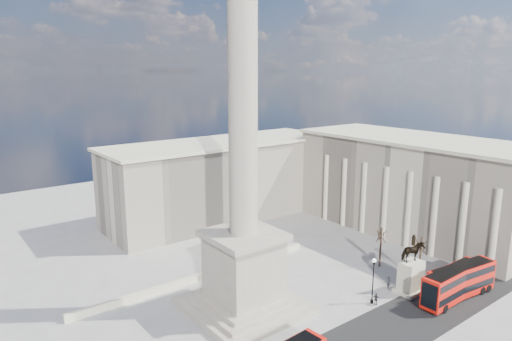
{
  "coord_description": "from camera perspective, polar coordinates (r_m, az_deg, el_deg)",
  "views": [
    {
      "loc": [
        -32.49,
        -39.85,
        31.0
      ],
      "look_at": [
        0.74,
        3.36,
        19.1
      ],
      "focal_mm": 32.0,
      "sensor_mm": 36.0,
      "label": 1
    }
  ],
  "objects": [
    {
      "name": "ground",
      "position": [
        60.04,
        1.47,
        -18.78
      ],
      "size": [
        180.0,
        180.0,
        0.0
      ],
      "primitive_type": "plane",
      "color": "#9E9B95",
      "rests_on": "ground"
    },
    {
      "name": "nelsons_column",
      "position": [
        58.26,
        -1.57,
        -5.78
      ],
      "size": [
        14.0,
        14.0,
        49.85
      ],
      "color": "#A59B89",
      "rests_on": "ground"
    },
    {
      "name": "balustrade_wall",
      "position": [
        71.43,
        -6.85,
        -13.01
      ],
      "size": [
        40.0,
        0.6,
        1.1
      ],
      "primitive_type": "cube",
      "color": "beige",
      "rests_on": "ground"
    },
    {
      "name": "building_east",
      "position": [
        94.66,
        19.14,
        -1.62
      ],
      "size": [
        19.0,
        46.0,
        18.6
      ],
      "color": "beige",
      "rests_on": "ground"
    },
    {
      "name": "building_northeast",
      "position": [
        98.21,
        -4.13,
        -1.07
      ],
      "size": [
        51.0,
        17.0,
        16.6
      ],
      "color": "beige",
      "rests_on": "ground"
    },
    {
      "name": "red_bus_c",
      "position": [
        69.87,
        23.4,
        -12.88
      ],
      "size": [
        11.6,
        2.85,
        4.69
      ],
      "rotation": [
        0.0,
        0.0,
        0.01
      ],
      "color": "red",
      "rests_on": "ground"
    },
    {
      "name": "red_bus_d",
      "position": [
        71.5,
        24.32,
        -12.39
      ],
      "size": [
        11.72,
        4.07,
        4.66
      ],
      "rotation": [
        0.0,
        0.0,
        -0.13
      ],
      "color": "red",
      "rests_on": "ground"
    },
    {
      "name": "victorian_lamp",
      "position": [
        65.02,
        14.44,
        -12.79
      ],
      "size": [
        0.56,
        0.56,
        6.53
      ],
      "rotation": [
        0.0,
        0.0,
        0.43
      ],
      "color": "black",
      "rests_on": "ground"
    },
    {
      "name": "equestrian_statue",
      "position": [
        69.97,
        18.82,
        -11.94
      ],
      "size": [
        4.21,
        3.16,
        8.71
      ],
      "color": "beige",
      "rests_on": "ground"
    },
    {
      "name": "bare_tree_near",
      "position": [
        72.37,
        19.94,
        -8.74
      ],
      "size": [
        1.72,
        1.72,
        7.51
      ],
      "rotation": [
        0.0,
        0.0,
        -0.19
      ],
      "color": "#332319",
      "rests_on": "ground"
    },
    {
      "name": "bare_tree_mid",
      "position": [
        76.25,
        15.39,
        -7.72
      ],
      "size": [
        1.83,
        1.83,
        6.94
      ],
      "rotation": [
        0.0,
        0.0,
        -0.01
      ],
      "color": "#332319",
      "rests_on": "ground"
    },
    {
      "name": "bare_tree_far",
      "position": [
        91.4,
        16.85,
        -4.22
      ],
      "size": [
        1.81,
        1.81,
        7.41
      ],
      "rotation": [
        0.0,
        0.0,
        0.0
      ],
      "color": "#332319",
      "rests_on": "ground"
    },
    {
      "name": "pedestrian_walking",
      "position": [
        70.92,
        16.25,
        -13.3
      ],
      "size": [
        0.79,
        0.66,
        1.86
      ],
      "primitive_type": "imported",
      "rotation": [
        0.0,
        0.0,
        0.37
      ],
      "color": "black",
      "rests_on": "ground"
    },
    {
      "name": "pedestrian_standing",
      "position": [
        73.77,
        21.21,
        -12.67
      ],
      "size": [
        1.05,
        0.95,
        1.77
      ],
      "primitive_type": "imported",
      "rotation": [
        0.0,
        0.0,
        3.55
      ],
      "color": "black",
      "rests_on": "ground"
    },
    {
      "name": "pedestrian_crossing",
      "position": [
        66.04,
        14.78,
        -15.28
      ],
      "size": [
        0.79,
        1.09,
        1.72
      ],
      "primitive_type": "imported",
      "rotation": [
        0.0,
        0.0,
        1.98
      ],
      "color": "black",
      "rests_on": "ground"
    }
  ]
}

